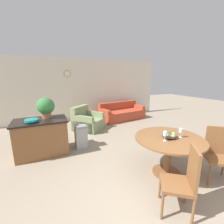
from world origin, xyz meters
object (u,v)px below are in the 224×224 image
Objects in this scene: dining_chair_near_left at (183,179)px; wine_glass_left at (165,134)px; armchair at (87,122)px; kitchen_island at (42,137)px; dining_chair_near_right at (217,152)px; fruit_bowl at (170,135)px; dining_table at (169,146)px; potted_plant at (46,107)px; trash_bin at (81,137)px; teal_bowl at (32,120)px; couch at (122,113)px; wine_glass_right at (181,131)px.

dining_chair_near_left is 0.82m from wine_glass_left.
wine_glass_left is at bearing -122.18° from armchair.
armchair is (1.53, 1.35, -0.16)m from kitchen_island.
dining_chair_near_right is 4.05m from armchair.
fruit_bowl is (-0.76, 0.47, 0.29)m from dining_chair_near_right.
dining_table is 1.06× the size of kitchen_island.
trash_bin is (0.81, -0.18, -0.87)m from potted_plant.
teal_bowl reaches higher than couch.
potted_plant reaches higher than wine_glass_left.
potted_plant is at bearing -157.10° from couch.
dining_chair_near_right is 3.88m from potted_plant.
dining_chair_near_left reaches higher than kitchen_island.
dining_chair_near_right is 0.94m from fruit_bowl.
dining_table is 3.38m from armchair.
wine_glass_right is at bearing -21.43° from dining_table.
wine_glass_left is at bearing 179.51° from wine_glass_right.
potted_plant is at bearing 39.58° from kitchen_island.
trash_bin is at bearing -153.02° from armchair.
dining_table reaches higher than couch.
wine_glass_right is at bearing -35.39° from teal_bowl.
dining_table is at bearing -36.34° from teal_bowl.
wine_glass_right is 2.53m from trash_bin.
wine_glass_left is 2.88m from potted_plant.
teal_bowl is at bearing 143.66° from dining_table.
dining_chair_near_left is 5.48× the size of wine_glass_right.
teal_bowl is 1.30m from trash_bin.
potted_plant is at bearing 135.53° from dining_table.
fruit_bowl is at bearing 5.52° from dining_chair_near_right.
dining_chair_near_left is at bearing -121.98° from fruit_bowl.
kitchen_island reaches higher than couch.
kitchen_island is at bearing 176.77° from trash_bin.
dining_table is 3.01m from potted_plant.
fruit_bowl is at bearing -44.52° from potted_plant.
fruit_bowl is 0.91× the size of teal_bowl.
dining_table is 1.30× the size of dining_chair_near_right.
dining_table is at bearing 158.57° from wine_glass_right.
dining_chair_near_left is 0.93m from fruit_bowl.
kitchen_island is 2.04m from armchair.
dining_chair_near_left is 1.92× the size of potted_plant.
armchair is (-0.93, 3.36, -0.62)m from wine_glass_right.
dining_table is at bearing 53.05° from fruit_bowl.
dining_chair_near_left is 1.26m from dining_chair_near_right.
kitchen_island reaches higher than fruit_bowl.
dining_chair_near_right is 0.78× the size of armchair.
dining_chair_near_right is 3.13m from trash_bin.
kitchen_island is at bearing -156.65° from couch.
fruit_bowl is at bearing 159.22° from wine_glass_right.
armchair is (-1.84, -0.69, 0.02)m from couch.
dining_chair_near_left is at bearing -112.02° from wine_glass_left.
teal_bowl reaches higher than dining_table.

